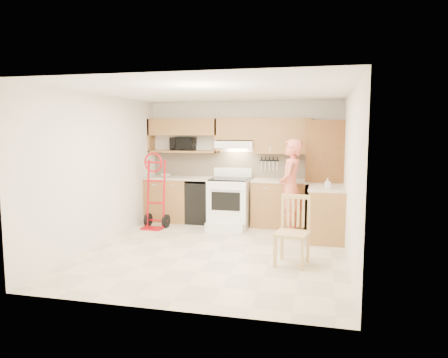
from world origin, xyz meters
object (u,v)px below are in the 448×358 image
(microwave, at_px, (183,144))
(range, at_px, (229,199))
(person, at_px, (290,188))
(dining_chair, at_px, (292,231))
(hand_truck, at_px, (154,194))

(microwave, xyz_separation_m, range, (1.09, -0.43, -1.05))
(microwave, bearing_deg, range, -21.42)
(person, height_order, dining_chair, person)
(dining_chair, bearing_deg, person, 104.61)
(hand_truck, height_order, dining_chair, hand_truck)
(microwave, distance_m, hand_truck, 1.32)
(person, bearing_deg, hand_truck, -84.82)
(microwave, height_order, hand_truck, microwave)
(person, height_order, hand_truck, person)
(microwave, distance_m, range, 1.57)
(microwave, bearing_deg, dining_chair, -45.02)
(microwave, xyz_separation_m, person, (2.32, -0.82, -0.75))
(microwave, relative_size, person, 0.28)
(microwave, relative_size, dining_chair, 0.50)
(range, height_order, hand_truck, hand_truck)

